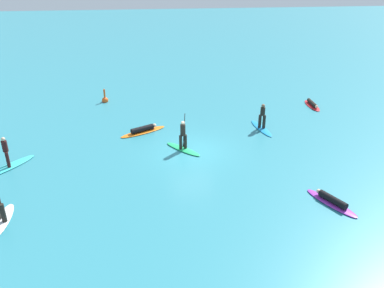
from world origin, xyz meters
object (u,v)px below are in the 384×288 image
(surfer_on_purple_board, at_px, (332,201))
(surfer_on_white_board, at_px, (0,214))
(surfer_on_red_board, at_px, (312,104))
(surfer_on_blue_board, at_px, (262,122))
(surfer_on_orange_board, at_px, (143,130))
(surfer_on_green_board, at_px, (183,142))
(surfer_on_teal_board, at_px, (8,161))
(marker_buoy, at_px, (105,100))

(surfer_on_purple_board, relative_size, surfer_on_white_board, 1.07)
(surfer_on_red_board, distance_m, surfer_on_blue_board, 6.29)
(surfer_on_orange_board, relative_size, surfer_on_white_board, 1.20)
(surfer_on_white_board, height_order, surfer_on_red_board, surfer_on_white_board)
(surfer_on_blue_board, relative_size, surfer_on_green_board, 1.24)
(surfer_on_red_board, xyz_separation_m, surfer_on_green_board, (-10.51, -6.41, 0.38))
(surfer_on_teal_board, distance_m, surfer_on_blue_board, 15.85)
(surfer_on_purple_board, relative_size, surfer_on_red_board, 1.16)
(surfer_on_white_board, bearing_deg, marker_buoy, 168.37)
(surfer_on_red_board, height_order, marker_buoy, marker_buoy)
(surfer_on_purple_board, relative_size, surfer_on_orange_board, 0.89)
(surfer_on_white_board, distance_m, marker_buoy, 15.56)
(surfer_on_purple_board, height_order, surfer_on_green_board, surfer_on_green_board)
(surfer_on_blue_board, bearing_deg, surfer_on_orange_board, 76.16)
(surfer_on_purple_board, height_order, surfer_on_orange_board, surfer_on_orange_board)
(surfer_on_purple_board, distance_m, surfer_on_white_board, 15.34)
(surfer_on_white_board, distance_m, surfer_on_green_board, 10.72)
(surfer_on_teal_board, bearing_deg, surfer_on_white_board, 51.59)
(surfer_on_teal_board, relative_size, marker_buoy, 2.57)
(surfer_on_orange_board, bearing_deg, surfer_on_green_board, -77.79)
(surfer_on_blue_board, bearing_deg, surfer_on_purple_board, 175.04)
(surfer_on_green_board, height_order, marker_buoy, surfer_on_green_board)
(marker_buoy, bearing_deg, surfer_on_purple_board, -51.59)
(surfer_on_red_board, relative_size, marker_buoy, 2.11)
(surfer_on_green_board, bearing_deg, marker_buoy, -11.07)
(surfer_on_purple_board, relative_size, surfer_on_green_board, 1.21)
(surfer_on_orange_board, xyz_separation_m, surfer_on_teal_board, (-7.44, -3.99, 0.25))
(surfer_on_red_board, bearing_deg, surfer_on_orange_board, -76.15)
(marker_buoy, bearing_deg, surfer_on_teal_board, -113.37)
(surfer_on_orange_board, distance_m, marker_buoy, 6.86)
(surfer_on_purple_board, distance_m, marker_buoy, 19.58)
(surfer_on_teal_board, xyz_separation_m, surfer_on_blue_board, (15.40, 3.76, 0.08))
(surfer_on_purple_board, xyz_separation_m, surfer_on_orange_board, (-9.10, 9.21, -0.00))
(surfer_on_white_board, xyz_separation_m, marker_buoy, (3.18, 15.23, -0.23))
(surfer_on_white_board, xyz_separation_m, surfer_on_blue_board, (14.20, 8.87, 0.08))
(surfer_on_teal_board, bearing_deg, surfer_on_blue_board, 142.17)
(surfer_on_teal_board, bearing_deg, surfer_on_green_board, 135.21)
(surfer_on_white_board, bearing_deg, surfer_on_green_board, 126.05)
(surfer_on_red_board, bearing_deg, surfer_on_teal_board, -71.26)
(marker_buoy, bearing_deg, surfer_on_red_board, -9.03)
(surfer_on_white_board, height_order, marker_buoy, surfer_on_white_board)
(surfer_on_purple_board, xyz_separation_m, surfer_on_green_board, (-6.66, 6.39, 0.35))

